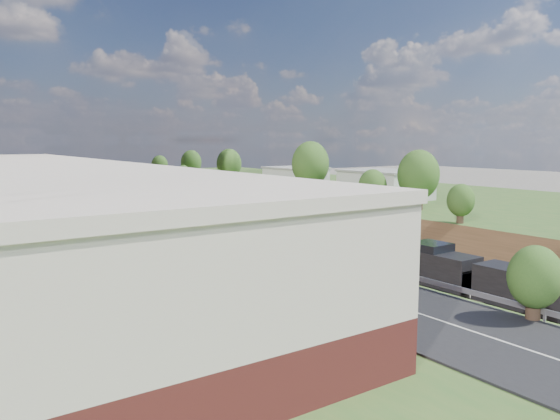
% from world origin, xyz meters
% --- Properties ---
extents(platform_right, '(44.00, 180.00, 5.00)m').
position_xyz_m(platform_right, '(33.00, 60.00, 2.50)').
color(platform_right, '#346027').
rests_on(platform_right, ground).
extents(embankment_left, '(10.00, 180.00, 10.00)m').
position_xyz_m(embankment_left, '(-11.00, 60.00, 0.00)').
color(embankment_left, brown).
rests_on(embankment_left, ground).
extents(embankment_right, '(10.00, 180.00, 10.00)m').
position_xyz_m(embankment_right, '(11.00, 60.00, 0.00)').
color(embankment_right, brown).
rests_on(embankment_right, ground).
extents(rail_left_track, '(1.58, 180.00, 0.18)m').
position_xyz_m(rail_left_track, '(-2.60, 60.00, 0.09)').
color(rail_left_track, gray).
rests_on(rail_left_track, ground).
extents(rail_right_track, '(1.58, 180.00, 0.18)m').
position_xyz_m(rail_right_track, '(2.60, 60.00, 0.09)').
color(rail_right_track, gray).
rests_on(rail_right_track, ground).
extents(road, '(8.00, 180.00, 0.10)m').
position_xyz_m(road, '(-15.50, 60.00, 5.05)').
color(road, black).
rests_on(road, platform_left).
extents(guardrail, '(0.10, 171.00, 0.70)m').
position_xyz_m(guardrail, '(-11.40, 59.80, 5.55)').
color(guardrail, '#99999E').
rests_on(guardrail, platform_left).
extents(commercial_building, '(14.30, 62.30, 7.00)m').
position_xyz_m(commercial_building, '(-28.00, 38.00, 8.51)').
color(commercial_building, maroon).
rests_on(commercial_building, platform_left).
extents(overpass, '(24.50, 8.30, 7.40)m').
position_xyz_m(overpass, '(0.00, 122.00, 4.92)').
color(overpass, gray).
rests_on(overpass, ground).
extents(white_building_near, '(9.00, 12.00, 4.00)m').
position_xyz_m(white_building_near, '(23.50, 52.00, 7.00)').
color(white_building_near, silver).
rests_on(white_building_near, platform_right).
extents(white_building_far, '(8.00, 10.00, 3.60)m').
position_xyz_m(white_building_far, '(23.00, 74.00, 6.80)').
color(white_building_far, silver).
rests_on(white_building_far, platform_right).
extents(tree_right_large, '(5.25, 5.25, 7.61)m').
position_xyz_m(tree_right_large, '(17.00, 40.00, 9.38)').
color(tree_right_large, '#473323').
rests_on(tree_right_large, platform_right).
extents(tree_left_crest, '(2.45, 2.45, 3.55)m').
position_xyz_m(tree_left_crest, '(-11.80, 20.00, 7.04)').
color(tree_left_crest, '#473323').
rests_on(tree_left_crest, platform_left).
extents(freight_train, '(3.03, 186.46, 4.55)m').
position_xyz_m(freight_train, '(2.60, 98.69, 2.62)').
color(freight_train, black).
rests_on(freight_train, ground).
extents(suv, '(4.67, 7.25, 1.86)m').
position_xyz_m(suv, '(-15.25, 31.73, 6.03)').
color(suv, black).
rests_on(suv, road).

